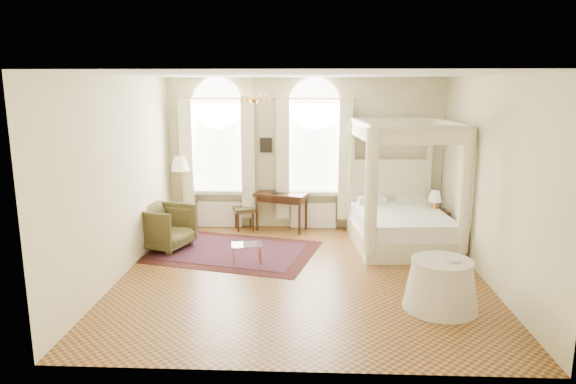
% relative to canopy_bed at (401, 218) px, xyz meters
% --- Properties ---
extents(ground, '(6.00, 6.00, 0.00)m').
position_rel_canopy_bed_xyz_m(ground, '(-1.93, -1.68, -0.56)').
color(ground, olive).
rests_on(ground, ground).
extents(room_walls, '(6.00, 6.00, 6.00)m').
position_rel_canopy_bed_xyz_m(room_walls, '(-1.93, -1.68, 1.42)').
color(room_walls, beige).
rests_on(room_walls, ground).
extents(window_left, '(1.62, 0.27, 3.29)m').
position_rel_canopy_bed_xyz_m(window_left, '(-3.83, 1.19, 0.93)').
color(window_left, white).
rests_on(window_left, room_walls).
extents(window_right, '(1.62, 0.27, 3.29)m').
position_rel_canopy_bed_xyz_m(window_right, '(-1.73, 1.19, 0.93)').
color(window_right, white).
rests_on(window_right, room_walls).
extents(chandelier, '(0.51, 0.45, 0.50)m').
position_rel_canopy_bed_xyz_m(chandelier, '(-2.83, -0.48, 2.35)').
color(chandelier, '#C48841').
rests_on(chandelier, room_walls).
extents(wall_pictures, '(2.54, 0.03, 0.39)m').
position_rel_canopy_bed_xyz_m(wall_pictures, '(-1.84, 1.29, 1.33)').
color(wall_pictures, black).
rests_on(wall_pictures, room_walls).
extents(canopy_bed, '(2.06, 2.44, 2.47)m').
position_rel_canopy_bed_xyz_m(canopy_bed, '(0.00, 0.00, 0.00)').
color(canopy_bed, beige).
rests_on(canopy_bed, ground).
extents(nightstand, '(0.45, 0.41, 0.64)m').
position_rel_canopy_bed_xyz_m(nightstand, '(0.77, 0.37, -0.24)').
color(nightstand, '#39220F').
rests_on(nightstand, ground).
extents(nightstand_lamp, '(0.28, 0.28, 0.41)m').
position_rel_canopy_bed_xyz_m(nightstand_lamp, '(0.73, 0.40, 0.34)').
color(nightstand_lamp, '#C48841').
rests_on(nightstand_lamp, nightstand).
extents(writing_desk, '(1.24, 0.90, 0.84)m').
position_rel_canopy_bed_xyz_m(writing_desk, '(-2.43, 1.02, 0.16)').
color(writing_desk, '#39220F').
rests_on(writing_desk, ground).
extents(laptop, '(0.36, 0.30, 0.02)m').
position_rel_canopy_bed_xyz_m(laptop, '(-2.50, 0.98, 0.29)').
color(laptop, black).
rests_on(laptop, writing_desk).
extents(stool, '(0.54, 0.54, 0.50)m').
position_rel_canopy_bed_xyz_m(stool, '(-3.25, 1.02, -0.14)').
color(stool, '#4A4320').
rests_on(stool, ground).
extents(armchair, '(1.21, 1.19, 0.86)m').
position_rel_canopy_bed_xyz_m(armchair, '(-4.63, -0.38, -0.13)').
color(armchair, '#443C1D').
rests_on(armchair, ground).
extents(coffee_table, '(0.59, 0.46, 0.37)m').
position_rel_canopy_bed_xyz_m(coffee_table, '(-2.92, -1.19, -0.23)').
color(coffee_table, white).
rests_on(coffee_table, ground).
extents(floor_lamp, '(0.42, 0.42, 1.62)m').
position_rel_canopy_bed_xyz_m(floor_lamp, '(-4.63, 1.02, 0.82)').
color(floor_lamp, '#C48841').
rests_on(floor_lamp, ground).
extents(oriental_rug, '(3.46, 2.83, 0.01)m').
position_rel_canopy_bed_xyz_m(oriental_rug, '(-3.27, -0.53, -0.55)').
color(oriental_rug, '#41160F').
rests_on(oriental_rug, ground).
extents(side_table, '(1.06, 1.06, 0.72)m').
position_rel_canopy_bed_xyz_m(side_table, '(0.08, -2.90, -0.21)').
color(side_table, beige).
rests_on(side_table, ground).
extents(book, '(0.20, 0.25, 0.02)m').
position_rel_canopy_bed_xyz_m(book, '(0.13, -2.92, 0.17)').
color(book, black).
rests_on(book, side_table).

